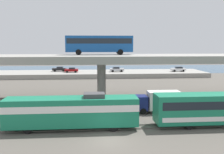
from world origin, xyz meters
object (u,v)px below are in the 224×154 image
at_px(service_truck_east, 158,101).
at_px(parked_car_1, 72,70).
at_px(parked_car_2, 178,69).
at_px(train_locomotive, 65,111).
at_px(transit_bus_on_overpass, 99,43).
at_px(parked_car_0, 117,69).
at_px(parked_car_3, 59,69).

xyz_separation_m(service_truck_east, parked_car_1, (-15.27, 42.88, 0.50)).
bearing_deg(parked_car_1, parked_car_2, 179.81).
relative_size(parked_car_1, parked_car_2, 0.89).
xyz_separation_m(service_truck_east, parked_car_2, (17.52, 42.77, 0.50)).
relative_size(train_locomotive, transit_bus_on_overpass, 1.35).
bearing_deg(parked_car_2, transit_bus_on_overpass, 50.74).
bearing_deg(parked_car_1, parked_car_0, -176.61).
distance_m(train_locomotive, parked_car_2, 57.87).
relative_size(parked_car_0, parked_car_2, 0.96).
xyz_separation_m(transit_bus_on_overpass, parked_car_0, (6.43, 32.13, -7.79)).
height_order(service_truck_east, parked_car_2, service_truck_east).
xyz_separation_m(train_locomotive, service_truck_east, (12.54, 6.68, -0.56)).
relative_size(service_truck_east, parked_car_0, 1.59).
height_order(train_locomotive, parked_car_3, train_locomotive).
distance_m(service_truck_east, parked_car_0, 43.72).
xyz_separation_m(transit_bus_on_overpass, service_truck_east, (7.98, -11.56, -8.28)).
xyz_separation_m(train_locomotive, parked_car_3, (-6.72, 52.88, -0.06)).
bearing_deg(parked_car_0, service_truck_east, -87.96).
bearing_deg(train_locomotive, parked_car_2, -121.30).
bearing_deg(transit_bus_on_overpass, parked_car_3, -71.97).
bearing_deg(transit_bus_on_overpass, parked_car_0, -101.31).
bearing_deg(parked_car_0, parked_car_3, 171.94).
relative_size(train_locomotive, parked_car_2, 3.61).
height_order(train_locomotive, transit_bus_on_overpass, transit_bus_on_overpass).
bearing_deg(parked_car_0, train_locomotive, -102.30).
relative_size(train_locomotive, parked_car_1, 4.04).
distance_m(transit_bus_on_overpass, parked_car_3, 37.25).
relative_size(train_locomotive, parked_car_0, 3.77).
xyz_separation_m(transit_bus_on_overpass, parked_car_1, (-7.29, 31.32, -7.79)).
bearing_deg(parked_car_3, parked_car_1, 140.23).
distance_m(train_locomotive, parked_car_3, 53.30).
height_order(service_truck_east, parked_car_1, service_truck_east).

